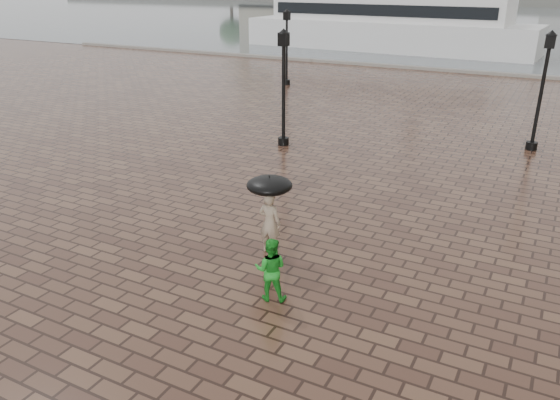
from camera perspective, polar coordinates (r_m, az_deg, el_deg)
name	(u,v)px	position (r m, az deg, el deg)	size (l,w,h in m)	color
ground	(318,303)	(11.70, 3.96, -10.64)	(300.00, 300.00, 0.00)	#3C251B
harbour_water	(554,20)	(101.31, 26.68, 16.50)	(240.00, 240.00, 0.00)	#455054
quay_edge	(507,76)	(41.70, 22.61, 11.90)	(80.00, 0.60, 0.30)	slate
street_lamps	(442,69)	(27.37, 16.59, 12.96)	(21.44, 14.44, 4.40)	black
adult_pedestrian	(270,223)	(13.31, -1.08, -2.43)	(0.57, 0.37, 1.57)	gray
child_pedestrian	(271,269)	(11.46, -0.98, -7.26)	(0.68, 0.53, 1.40)	#1B9425
ferry_near	(388,20)	(53.79, 11.22, 17.95)	(26.91, 7.80, 8.73)	silver
umbrella	(269,185)	(12.93, -1.11, 1.55)	(1.10, 1.10, 1.11)	black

